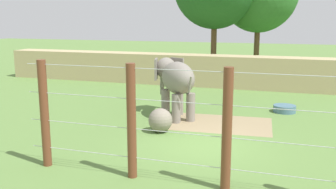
% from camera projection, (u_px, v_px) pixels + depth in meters
% --- Properties ---
extents(ground_plane, '(120.00, 120.00, 0.00)m').
position_uv_depth(ground_plane, '(205.00, 146.00, 13.89)').
color(ground_plane, '#5B7F3D').
extents(dirt_patch, '(4.95, 3.35, 0.01)m').
position_uv_depth(dirt_patch, '(217.00, 123.00, 16.85)').
color(dirt_patch, '#937F5B').
rests_on(dirt_patch, ground).
extents(embankment_wall, '(36.00, 1.80, 2.12)m').
position_uv_depth(embankment_wall, '(246.00, 72.00, 25.34)').
color(embankment_wall, tan).
rests_on(embankment_wall, ground).
extents(elephant, '(2.90, 3.18, 2.71)m').
position_uv_depth(elephant, '(176.00, 80.00, 17.63)').
color(elephant, gray).
rests_on(elephant, ground).
extents(enrichment_ball, '(0.99, 0.99, 0.99)m').
position_uv_depth(enrichment_ball, '(160.00, 120.00, 15.51)').
color(enrichment_ball, gray).
rests_on(enrichment_ball, ground).
extents(cable_fence, '(9.78, 0.27, 3.38)m').
position_uv_depth(cable_fence, '(179.00, 126.00, 10.42)').
color(cable_fence, brown).
rests_on(cable_fence, ground).
extents(water_tub, '(1.10, 1.10, 0.35)m').
position_uv_depth(water_tub, '(285.00, 109.00, 18.85)').
color(water_tub, slate).
rests_on(water_tub, ground).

